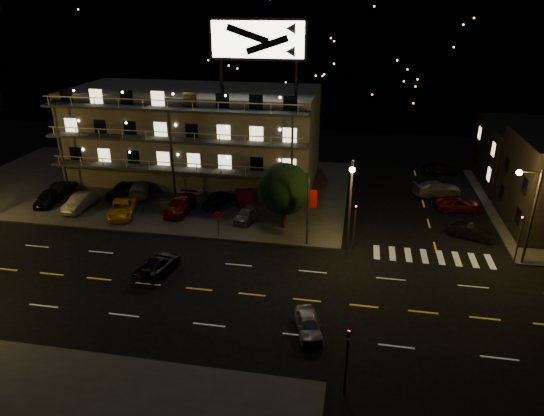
% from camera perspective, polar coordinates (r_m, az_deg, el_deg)
% --- Properties ---
extents(ground, '(140.00, 140.00, 0.00)m').
position_cam_1_polar(ground, '(36.11, -5.52, -9.80)').
color(ground, black).
rests_on(ground, ground).
extents(curb_nw, '(44.00, 24.00, 0.15)m').
position_cam_1_polar(curb_nw, '(57.49, -13.70, 2.63)').
color(curb_nw, '#353533').
rests_on(curb_nw, ground).
extents(motel, '(28.00, 13.80, 18.10)m').
position_cam_1_polar(motel, '(57.92, -8.95, 8.64)').
color(motel, gray).
rests_on(motel, ground).
extents(hill_backdrop, '(120.00, 25.00, 24.00)m').
position_cam_1_polar(hill_backdrop, '(99.26, 1.89, 18.49)').
color(hill_backdrop, black).
rests_on(hill_backdrop, ground).
extents(streetlight_nc, '(0.44, 1.92, 8.00)m').
position_cam_1_polar(streetlight_nc, '(39.77, 9.22, 1.27)').
color(streetlight_nc, '#2D2D30').
rests_on(streetlight_nc, ground).
extents(streetlight_ne, '(1.92, 0.44, 8.00)m').
position_cam_1_polar(streetlight_ne, '(42.27, 28.00, 0.09)').
color(streetlight_ne, '#2D2D30').
rests_on(streetlight_ne, ground).
extents(signal_nw, '(0.20, 0.27, 4.60)m').
position_cam_1_polar(signal_nw, '(41.21, 9.73, -1.58)').
color(signal_nw, '#2D2D30').
rests_on(signal_nw, ground).
extents(signal_sw, '(0.20, 0.27, 4.60)m').
position_cam_1_polar(signal_sw, '(26.67, 8.80, -16.78)').
color(signal_sw, '#2D2D30').
rests_on(signal_sw, ground).
extents(signal_ne, '(0.27, 0.20, 4.60)m').
position_cam_1_polar(signal_ne, '(43.28, 27.18, -2.71)').
color(signal_ne, '#2D2D30').
rests_on(signal_ne, ground).
extents(banner_north, '(0.83, 0.16, 6.40)m').
position_cam_1_polar(banner_north, '(40.95, 4.33, -0.15)').
color(banner_north, '#2D2D30').
rests_on(banner_north, ground).
extents(stop_sign, '(0.91, 0.11, 2.61)m').
position_cam_1_polar(stop_sign, '(43.28, -6.41, -1.39)').
color(stop_sign, '#2D2D30').
rests_on(stop_sign, ground).
extents(tree, '(4.94, 4.75, 6.22)m').
position_cam_1_polar(tree, '(43.79, 1.40, 2.09)').
color(tree, black).
rests_on(tree, curb_nw).
extents(lot_car_0, '(2.51, 4.50, 1.45)m').
position_cam_1_polar(lot_car_0, '(55.27, -24.91, 1.13)').
color(lot_car_0, black).
rests_on(lot_car_0, curb_nw).
extents(lot_car_1, '(1.71, 4.58, 1.49)m').
position_cam_1_polar(lot_car_1, '(52.60, -21.70, 0.63)').
color(lot_car_1, gray).
rests_on(lot_car_1, curb_nw).
extents(lot_car_2, '(3.76, 5.51, 1.40)m').
position_cam_1_polar(lot_car_2, '(49.75, -17.22, -0.05)').
color(lot_car_2, gold).
rests_on(lot_car_2, curb_nw).
extents(lot_car_3, '(2.30, 5.17, 1.48)m').
position_cam_1_polar(lot_car_3, '(49.09, -10.76, 0.34)').
color(lot_car_3, '#600F0D').
rests_on(lot_car_3, curb_nw).
extents(lot_car_4, '(2.43, 4.09, 1.30)m').
position_cam_1_polar(lot_car_4, '(46.47, -2.93, -0.71)').
color(lot_car_4, gray).
rests_on(lot_car_4, curb_nw).
extents(lot_car_5, '(2.08, 4.44, 1.41)m').
position_cam_1_polar(lot_car_5, '(57.49, -23.46, 2.16)').
color(lot_car_5, black).
rests_on(lot_car_5, curb_nw).
extents(lot_car_6, '(2.66, 5.46, 1.50)m').
position_cam_1_polar(lot_car_6, '(54.74, -16.88, 2.16)').
color(lot_car_6, black).
rests_on(lot_car_6, curb_nw).
extents(lot_car_7, '(3.57, 5.69, 1.54)m').
position_cam_1_polar(lot_car_7, '(54.51, -15.29, 2.28)').
color(lot_car_7, gray).
rests_on(lot_car_7, curb_nw).
extents(lot_car_8, '(2.23, 4.50, 1.48)m').
position_cam_1_polar(lot_car_8, '(50.17, -6.54, 1.12)').
color(lot_car_8, black).
rests_on(lot_car_8, curb_nw).
extents(lot_car_9, '(3.16, 4.86, 1.51)m').
position_cam_1_polar(lot_car_9, '(50.68, -3.26, 1.49)').
color(lot_car_9, '#600F0D').
rests_on(lot_car_9, curb_nw).
extents(side_car_0, '(4.05, 2.75, 1.26)m').
position_cam_1_polar(side_car_0, '(46.81, 22.45, -2.60)').
color(side_car_0, black).
rests_on(side_car_0, ground).
extents(side_car_1, '(4.90, 2.72, 1.30)m').
position_cam_1_polar(side_car_1, '(52.60, 21.15, 0.42)').
color(side_car_1, '#600F0D').
rests_on(side_car_1, ground).
extents(side_car_2, '(5.71, 3.97, 1.53)m').
position_cam_1_polar(side_car_2, '(55.93, 18.84, 2.21)').
color(side_car_2, gray).
rests_on(side_car_2, ground).
extents(side_car_3, '(4.43, 2.39, 1.43)m').
position_cam_1_polar(side_car_3, '(63.31, 19.17, 4.50)').
color(side_car_3, black).
rests_on(side_car_3, ground).
extents(road_car_east, '(2.38, 3.90, 1.24)m').
position_cam_1_polar(road_car_east, '(31.84, 4.27, -13.45)').
color(road_car_east, gray).
rests_on(road_car_east, ground).
extents(road_car_west, '(2.76, 4.82, 1.26)m').
position_cam_1_polar(road_car_west, '(39.13, -13.27, -6.49)').
color(road_car_west, black).
rests_on(road_car_west, ground).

